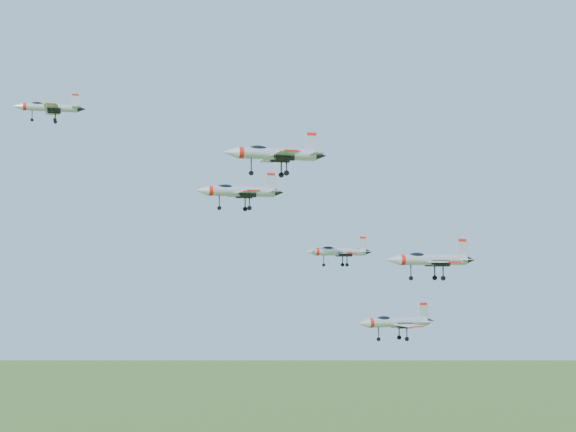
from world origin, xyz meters
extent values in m
cylinder|color=#AFB5BD|center=(-27.56, 15.84, 149.42)|extent=(8.21, 1.46, 1.18)
cone|color=#AFB5BD|center=(-32.46, 16.01, 149.42)|extent=(1.67, 1.24, 1.18)
cone|color=black|center=(-22.84, 15.67, 149.42)|extent=(1.31, 1.05, 1.00)
ellipsoid|color=black|center=(-29.56, 15.91, 149.86)|extent=(2.03, 0.92, 0.75)
cube|color=#AFB5BD|center=(-27.47, 13.29, 149.19)|extent=(2.23, 4.07, 0.13)
cube|color=#AFB5BD|center=(-27.29, 18.37, 149.19)|extent=(2.23, 4.07, 0.13)
cube|color=#AFB5BD|center=(-23.84, 15.71, 150.64)|extent=(1.36, 0.16, 1.91)
cube|color=red|center=(-23.84, 15.71, 151.64)|extent=(1.00, 0.16, 0.32)
cylinder|color=#AFB5BD|center=(-0.21, 1.84, 135.80)|extent=(10.06, 1.72, 1.45)
cone|color=#AFB5BD|center=(-6.22, 1.68, 135.80)|extent=(2.04, 1.50, 1.45)
cone|color=black|center=(5.58, 2.00, 135.80)|extent=(1.59, 1.27, 1.23)
ellipsoid|color=black|center=(-2.66, 1.78, 136.34)|extent=(2.48, 1.11, 0.92)
cube|color=#AFB5BD|center=(0.10, -1.27, 135.52)|extent=(2.69, 4.97, 0.16)
cube|color=#AFB5BD|center=(-0.07, 4.97, 135.52)|extent=(2.69, 4.97, 0.16)
cube|color=#AFB5BD|center=(4.36, 1.97, 137.30)|extent=(1.67, 0.18, 2.34)
cube|color=red|center=(4.36, 1.97, 138.52)|extent=(1.23, 0.19, 0.39)
cylinder|color=#AFB5BD|center=(-0.03, -17.13, 138.97)|extent=(10.00, 1.50, 1.44)
cone|color=#AFB5BD|center=(-6.02, -17.10, 138.97)|extent=(2.01, 1.45, 1.44)
cone|color=black|center=(5.74, -17.17, 138.97)|extent=(1.56, 1.24, 1.23)
ellipsoid|color=black|center=(-2.47, -17.12, 139.52)|extent=(2.45, 1.05, 0.92)
cube|color=#AFB5BD|center=(0.17, -20.24, 138.70)|extent=(2.58, 4.90, 0.16)
cube|color=#AFB5BD|center=(0.21, -14.03, 138.70)|extent=(2.58, 4.90, 0.16)
cube|color=#AFB5BD|center=(4.52, -17.16, 140.47)|extent=(1.67, 0.14, 2.33)
cube|color=red|center=(4.52, -17.16, 141.69)|extent=(1.22, 0.16, 0.39)
cylinder|color=#AFB5BD|center=(16.88, 6.11, 126.98)|extent=(8.35, 1.24, 1.21)
cone|color=#AFB5BD|center=(11.87, 6.12, 126.98)|extent=(1.67, 1.21, 1.21)
cone|color=black|center=(21.70, 6.09, 126.98)|extent=(1.30, 1.03, 1.02)
ellipsoid|color=black|center=(14.84, 6.11, 127.43)|extent=(2.04, 0.87, 0.76)
cube|color=#AFB5BD|center=(17.05, 3.51, 126.75)|extent=(2.15, 4.09, 0.13)
cube|color=#AFB5BD|center=(17.07, 8.70, 126.75)|extent=(2.15, 4.09, 0.13)
cube|color=#AFB5BD|center=(20.68, 6.09, 128.23)|extent=(1.39, 0.12, 1.95)
cube|color=red|center=(20.68, 6.09, 129.25)|extent=(1.02, 0.13, 0.32)
cylinder|color=#AFB5BD|center=(23.09, -13.72, 125.70)|extent=(9.99, 1.56, 1.44)
cone|color=#AFB5BD|center=(17.10, -13.79, 125.70)|extent=(2.01, 1.47, 1.44)
cone|color=black|center=(28.85, -13.65, 125.70)|extent=(1.57, 1.24, 1.22)
ellipsoid|color=black|center=(20.65, -13.75, 126.25)|extent=(2.45, 1.07, 0.91)
cube|color=#AFB5BD|center=(23.35, -16.82, 125.43)|extent=(2.61, 4.91, 0.16)
cube|color=#AFB5BD|center=(23.27, -10.61, 125.43)|extent=(2.61, 4.91, 0.16)
cube|color=#AFB5BD|center=(27.63, -13.66, 127.20)|extent=(1.66, 0.15, 2.33)
cube|color=red|center=(27.63, -13.66, 128.42)|extent=(1.22, 0.17, 0.39)
cylinder|color=#AFB5BD|center=(25.21, 2.83, 115.94)|extent=(10.23, 2.24, 1.47)
cone|color=#AFB5BD|center=(19.14, 2.36, 115.94)|extent=(2.13, 1.62, 1.47)
cone|color=black|center=(31.05, 3.28, 115.94)|extent=(1.67, 1.36, 1.25)
ellipsoid|color=black|center=(22.73, 2.64, 116.49)|extent=(2.55, 1.24, 0.93)
cube|color=#AFB5BD|center=(25.67, -0.30, 115.66)|extent=(2.96, 5.14, 0.16)
cube|color=#AFB5BD|center=(25.19, 5.99, 115.66)|extent=(2.96, 5.14, 0.16)
cube|color=#AFB5BD|center=(29.81, 3.18, 117.46)|extent=(1.70, 0.26, 2.37)
cube|color=red|center=(29.81, 3.18, 118.70)|extent=(1.25, 0.25, 0.39)
camera|label=1|loc=(-26.87, -113.39, 125.73)|focal=50.00mm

